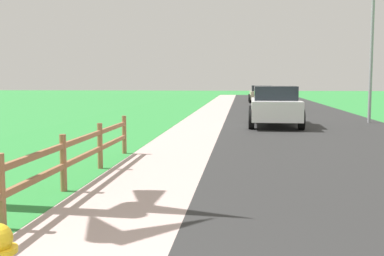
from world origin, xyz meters
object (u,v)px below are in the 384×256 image
object	(u,v)px
parked_suv_white	(275,105)
parked_car_beige	(261,94)
parked_car_silver	(271,98)
street_lamp	(375,44)

from	to	relation	value
parked_suv_white	parked_car_beige	xyz separation A→B (m)	(0.28, 21.15, -0.11)
parked_car_silver	parked_car_beige	size ratio (longest dim) A/B	0.94
parked_suv_white	street_lamp	xyz separation A→B (m)	(4.36, 1.86, 2.59)
parked_suv_white	parked_car_beige	size ratio (longest dim) A/B	1.00
parked_car_beige	street_lamp	distance (m)	19.90
parked_car_silver	street_lamp	bearing A→B (deg)	-65.09
parked_car_silver	street_lamp	world-z (taller)	street_lamp
parked_suv_white	parked_car_beige	world-z (taller)	parked_suv_white
parked_suv_white	street_lamp	size ratio (longest dim) A/B	0.83
parked_car_silver	parked_suv_white	bearing A→B (deg)	-92.60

